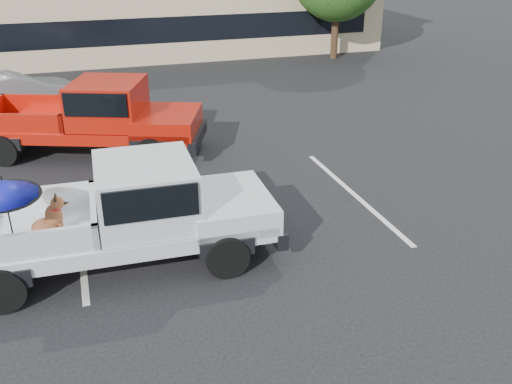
% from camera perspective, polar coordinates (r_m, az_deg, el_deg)
% --- Properties ---
extents(ground, '(90.00, 90.00, 0.00)m').
position_cam_1_polar(ground, '(10.44, -0.05, -6.80)').
color(ground, black).
rests_on(ground, ground).
extents(stripe_left, '(0.12, 5.00, 0.01)m').
position_cam_1_polar(stripe_left, '(11.81, -17.18, -4.00)').
color(stripe_left, silver).
rests_on(stripe_left, ground).
extents(stripe_right, '(0.12, 5.00, 0.01)m').
position_cam_1_polar(stripe_right, '(13.12, 9.79, -0.23)').
color(stripe_right, silver).
rests_on(stripe_right, ground).
extents(silver_pickup, '(5.75, 2.25, 2.06)m').
position_cam_1_polar(silver_pickup, '(10.13, -12.20, -1.66)').
color(silver_pickup, black).
rests_on(silver_pickup, ground).
extents(red_pickup, '(6.28, 4.05, 1.96)m').
position_cam_1_polar(red_pickup, '(15.53, -15.08, 7.46)').
color(red_pickup, black).
rests_on(red_pickup, ground).
extents(silver_sedan, '(4.63, 3.13, 1.44)m').
position_cam_1_polar(silver_sedan, '(19.74, -23.14, 8.87)').
color(silver_sedan, '#A7AAAE').
rests_on(silver_sedan, ground).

